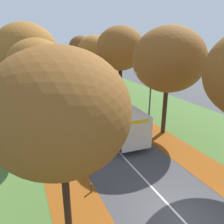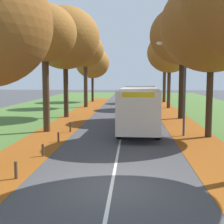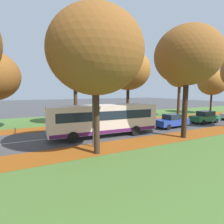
% 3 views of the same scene
% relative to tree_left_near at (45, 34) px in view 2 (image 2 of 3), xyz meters
% --- Properties ---
extents(ground_plane, '(160.00, 160.00, 0.00)m').
position_rel_tree_left_near_xyz_m(ground_plane, '(5.19, -10.41, -6.65)').
color(ground_plane, '#424244').
extents(grass_verge_left, '(12.00, 90.00, 0.01)m').
position_rel_tree_left_near_xyz_m(grass_verge_left, '(-4.01, 9.59, -6.64)').
color(grass_verge_left, '#476B2D').
rests_on(grass_verge_left, ground).
extents(leaf_litter_left, '(2.80, 60.00, 0.00)m').
position_rel_tree_left_near_xyz_m(leaf_litter_left, '(0.59, 3.59, -6.64)').
color(leaf_litter_left, '#8C4714').
rests_on(leaf_litter_left, grass_verge_left).
extents(grass_verge_right, '(12.00, 90.00, 0.01)m').
position_rel_tree_left_near_xyz_m(grass_verge_right, '(14.39, 9.59, -6.64)').
color(grass_verge_right, '#476B2D').
rests_on(grass_verge_right, ground).
extents(leaf_litter_right, '(2.80, 60.00, 0.00)m').
position_rel_tree_left_near_xyz_m(leaf_litter_right, '(9.79, 3.59, -6.64)').
color(leaf_litter_right, '#8C4714').
rests_on(leaf_litter_right, grass_verge_right).
extents(road_centre_line, '(0.12, 80.00, 0.01)m').
position_rel_tree_left_near_xyz_m(road_centre_line, '(5.19, 9.59, -6.65)').
color(road_centre_line, silver).
rests_on(road_centre_line, ground).
extents(tree_left_near, '(4.31, 4.31, 8.65)m').
position_rel_tree_left_near_xyz_m(tree_left_near, '(0.00, 0.00, 0.00)').
color(tree_left_near, '#422D1E').
rests_on(tree_left_near, ground).
extents(tree_left_mid, '(6.35, 6.35, 10.18)m').
position_rel_tree_left_near_xyz_m(tree_left_mid, '(-0.29, 7.82, 0.65)').
color(tree_left_mid, '#382619').
rests_on(tree_left_mid, ground).
extents(tree_left_far, '(4.55, 4.55, 9.07)m').
position_rel_tree_left_near_xyz_m(tree_left_far, '(0.11, 17.64, 0.31)').
color(tree_left_far, '#422D1E').
rests_on(tree_left_far, ground).
extents(tree_left_distant, '(5.17, 5.17, 8.21)m').
position_rel_tree_left_near_xyz_m(tree_left_distant, '(-0.16, 26.51, -0.78)').
color(tree_left_distant, '#382619').
rests_on(tree_left_distant, ground).
extents(tree_right_near, '(6.28, 6.28, 9.68)m').
position_rel_tree_left_near_xyz_m(tree_right_near, '(10.67, -1.32, 0.19)').
color(tree_right_near, '#382619').
rests_on(tree_right_near, ground).
extents(tree_right_mid, '(5.81, 5.81, 10.05)m').
position_rel_tree_left_near_xyz_m(tree_right_mid, '(10.31, 7.48, 0.76)').
color(tree_right_mid, black).
rests_on(tree_right_mid, ground).
extents(tree_right_far, '(5.35, 5.35, 9.06)m').
position_rel_tree_left_near_xyz_m(tree_right_far, '(10.32, 17.15, -0.01)').
color(tree_right_far, '#422D1E').
rests_on(tree_right_far, ground).
extents(tree_right_distant, '(4.64, 4.64, 9.07)m').
position_rel_tree_left_near_xyz_m(tree_right_distant, '(10.69, 26.10, 0.28)').
color(tree_right_distant, '#422D1E').
rests_on(tree_right_distant, ground).
extents(bollard_second, '(0.12, 0.12, 0.66)m').
position_rel_tree_left_near_xyz_m(bollard_second, '(1.61, -10.02, -6.32)').
color(bollard_second, '#4C3823').
rests_on(bollard_second, ground).
extents(bollard_third, '(0.12, 0.12, 0.60)m').
position_rel_tree_left_near_xyz_m(bollard_third, '(1.66, -6.72, -6.35)').
color(bollard_third, '#4C3823').
rests_on(bollard_third, ground).
extents(bollard_fourth, '(0.12, 0.12, 0.58)m').
position_rel_tree_left_near_xyz_m(bollard_fourth, '(1.63, -3.41, -6.36)').
color(bollard_fourth, '#4C3823').
rests_on(bollard_fourth, ground).
extents(bollard_fifth, '(0.12, 0.12, 0.70)m').
position_rel_tree_left_near_xyz_m(bollard_fifth, '(1.67, -0.11, -6.30)').
color(bollard_fifth, '#4C3823').
rests_on(bollard_fifth, ground).
extents(streetlamp_right, '(1.89, 0.28, 6.00)m').
position_rel_tree_left_near_xyz_m(streetlamp_right, '(8.86, -1.02, -2.91)').
color(streetlamp_right, '#47474C').
rests_on(streetlamp_right, ground).
extents(bus, '(2.94, 10.49, 2.98)m').
position_rel_tree_left_near_xyz_m(bus, '(6.40, 1.03, -4.95)').
color(bus, beige).
rests_on(bus, ground).
extents(car_blue_lead, '(1.93, 4.27, 1.62)m').
position_rel_tree_left_near_xyz_m(car_blue_lead, '(6.42, 9.87, -5.84)').
color(car_blue_lead, '#233D9E').
rests_on(car_blue_lead, ground).
extents(car_green_following, '(1.82, 4.22, 1.62)m').
position_rel_tree_left_near_xyz_m(car_green_following, '(6.13, 16.20, -5.84)').
color(car_green_following, '#1E6038').
rests_on(car_green_following, ground).
extents(car_silver_third_in_line, '(1.83, 4.23, 1.62)m').
position_rel_tree_left_near_xyz_m(car_silver_third_in_line, '(6.38, 22.55, -5.84)').
color(car_silver_third_in_line, '#B7BABF').
rests_on(car_silver_third_in_line, ground).
extents(car_grey_fourth_in_line, '(1.91, 4.26, 1.62)m').
position_rel_tree_left_near_xyz_m(car_grey_fourth_in_line, '(6.23, 29.57, -5.84)').
color(car_grey_fourth_in_line, slate).
rests_on(car_grey_fourth_in_line, ground).
extents(car_white_trailing, '(1.91, 4.26, 1.62)m').
position_rel_tree_left_near_xyz_m(car_white_trailing, '(6.13, 37.44, -5.84)').
color(car_white_trailing, silver).
rests_on(car_white_trailing, ground).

